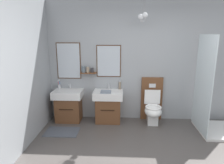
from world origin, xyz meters
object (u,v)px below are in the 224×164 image
shower_tray (213,112)px  soap_dispenser (120,85)px  toothbrush_cup (59,86)px  folded_hand_towel (106,92)px  vanity_sink_left (69,104)px  vanity_sink_right (108,105)px  toilet (152,106)px

shower_tray → soap_dispenser: bearing=163.4°
toothbrush_cup → folded_hand_towel: toothbrush_cup is taller
vanity_sink_left → soap_dispenser: 1.25m
vanity_sink_right → toothbrush_cup: toothbrush_cup is taller
toilet → soap_dispenser: 0.87m
toothbrush_cup → soap_dispenser: size_ratio=1.03×
toothbrush_cup → folded_hand_towel: 1.16m
shower_tray → folded_hand_towel: bearing=173.5°
soap_dispenser → folded_hand_towel: 0.44m
folded_hand_towel → shower_tray: shower_tray is taller
vanity_sink_right → soap_dispenser: size_ratio=3.51×
vanity_sink_left → toilet: 1.90m
soap_dispenser → folded_hand_towel: size_ratio=0.93×
toilet → toothbrush_cup: bearing=175.7°
toothbrush_cup → folded_hand_towel: size_ratio=0.95×
folded_hand_towel → shower_tray: size_ratio=0.11×
vanity_sink_right → toothbrush_cup: size_ratio=3.43×
toilet → soap_dispenser: bearing=166.9°
toilet → soap_dispenser: size_ratio=4.89×
soap_dispenser → folded_hand_towel: bearing=-133.1°
vanity_sink_left → soap_dispenser: bearing=8.5°
toilet → folded_hand_towel: (-1.03, -0.14, 0.36)m
toilet → shower_tray: (1.15, -0.39, 0.06)m
vanity_sink_left → folded_hand_towel: folded_hand_towel is taller
vanity_sink_left → toothbrush_cup: (-0.24, 0.16, 0.39)m
toothbrush_cup → shower_tray: shower_tray is taller
vanity_sink_right → folded_hand_towel: size_ratio=3.27×
vanity_sink_right → toilet: (0.99, 0.00, -0.01)m
soap_dispenser → shower_tray: size_ratio=0.10×
soap_dispenser → shower_tray: 2.00m
toothbrush_cup → vanity_sink_right: bearing=-8.0°
toilet → shower_tray: size_ratio=0.51×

